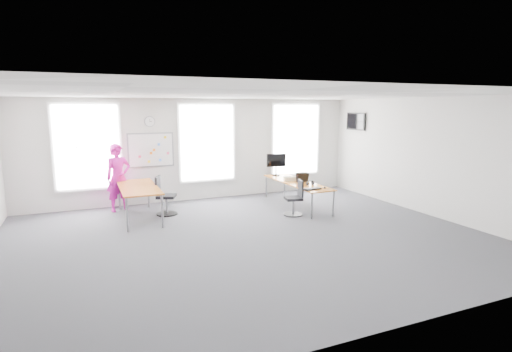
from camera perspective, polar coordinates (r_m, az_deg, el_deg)
name	(u,v)px	position (r m, az deg, el deg)	size (l,w,h in m)	color
floor	(248,238)	(8.58, -1.20, -8.83)	(10.00, 10.00, 0.00)	#28282D
ceiling	(247,94)	(8.14, -1.28, 11.62)	(10.00, 10.00, 0.00)	white
wall_back	(197,150)	(12.00, -8.40, 3.74)	(10.00, 10.00, 0.00)	silver
wall_front	(377,216)	(4.83, 16.88, -5.48)	(10.00, 10.00, 0.00)	silver
wall_right	(429,157)	(11.09, 23.52, 2.55)	(10.00, 10.00, 0.00)	silver
window_left	(87,147)	(11.56, -22.94, 3.85)	(1.60, 0.06, 2.20)	white
window_mid	(207,143)	(12.03, -7.00, 4.74)	(1.60, 0.06, 2.20)	white
window_right	(296,140)	(13.18, 5.67, 5.20)	(1.60, 0.06, 2.20)	white
desk_right	(297,183)	(11.22, 5.84, -1.04)	(0.75, 2.83, 0.69)	orange
desk_left	(138,189)	(10.29, -16.46, -1.81)	(0.89, 2.23, 0.81)	orange
chair_right	(295,200)	(10.30, 5.64, -3.41)	(0.49, 0.49, 0.91)	black
chair_left	(164,198)	(10.55, -12.99, -3.06)	(0.59, 0.59, 1.01)	black
person	(118,178)	(11.19, -19.05, -0.22)	(0.66, 0.43, 1.80)	#C21391
whiteboard	(151,150)	(11.70, -14.78, 3.61)	(1.20, 0.03, 0.90)	white
wall_clock	(150,122)	(11.64, -14.95, 7.53)	(0.30, 0.30, 0.04)	gray
tv	(356,121)	(13.23, 14.10, 7.57)	(0.06, 0.90, 0.55)	black
keyboard	(313,189)	(10.19, 8.08, -1.86)	(0.48, 0.17, 0.02)	black
mouse	(325,188)	(10.38, 9.76, -1.65)	(0.07, 0.11, 0.04)	black
lens_cap	(315,186)	(10.65, 8.40, -1.41)	(0.06, 0.06, 0.01)	black
headphones	(310,183)	(10.77, 7.72, -1.00)	(0.20, 0.11, 0.12)	black
laptop_sleeve	(302,177)	(11.13, 6.63, -0.21)	(0.34, 0.20, 0.27)	black
paper_stack	(290,179)	(11.37, 4.88, -0.36)	(0.33, 0.25, 0.11)	beige
monitor	(276,162)	(12.17, 2.92, 1.96)	(0.60, 0.24, 0.66)	black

